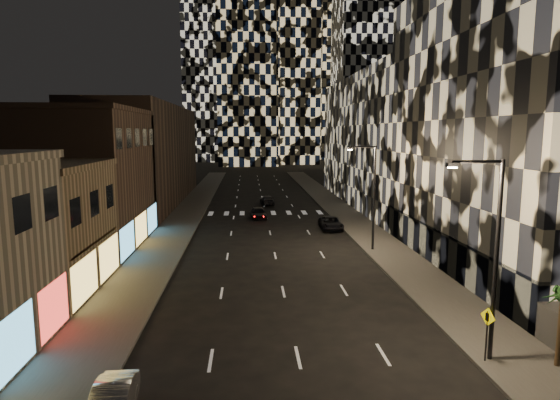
{
  "coord_description": "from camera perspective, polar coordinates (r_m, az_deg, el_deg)",
  "views": [
    {
      "loc": [
        -2.23,
        -9.18,
        10.29
      ],
      "look_at": [
        -0.19,
        20.26,
        6.0
      ],
      "focal_mm": 30.0,
      "sensor_mm": 36.0,
      "label": 1
    }
  ],
  "objects": [
    {
      "name": "sidewalk_left",
      "position": [
        60.55,
        -11.28,
        -1.6
      ],
      "size": [
        4.0,
        120.0,
        0.15
      ],
      "primitive_type": "cube",
      "color": "#47443F",
      "rests_on": "ground"
    },
    {
      "name": "car_dark_rightlane",
      "position": [
        50.16,
        6.22,
        -2.83
      ],
      "size": [
        2.37,
        4.92,
        1.35
      ],
      "primitive_type": "imported",
      "rotation": [
        0.0,
        0.0,
        -0.03
      ],
      "color": "black",
      "rests_on": "ground"
    },
    {
      "name": "retail_brown",
      "position": [
        45.36,
        -22.96,
        2.19
      ],
      "size": [
        10.0,
        15.0,
        12.0
      ],
      "primitive_type": "cube",
      "color": "#4E3A2C",
      "rests_on": "ground"
    },
    {
      "name": "tower_center_low",
      "position": [
        153.75,
        -4.06,
        22.26
      ],
      "size": [
        18.0,
        18.0,
        95.0
      ],
      "primitive_type": "cube",
      "color": "black",
      "rests_on": "ground"
    },
    {
      "name": "midrise_filler_right",
      "position": [
        69.82,
        14.72,
        6.95
      ],
      "size": [
        16.0,
        40.0,
        18.0
      ],
      "primitive_type": "cube",
      "color": "#232326",
      "rests_on": "ground"
    },
    {
      "name": "curb_right",
      "position": [
        60.9,
        5.68,
        -1.42
      ],
      "size": [
        0.2,
        120.0,
        0.15
      ],
      "primitive_type": "cube",
      "color": "#4C4C47",
      "rests_on": "ground"
    },
    {
      "name": "car_dark_oncoming",
      "position": [
        66.85,
        -1.57,
        -0.02
      ],
      "size": [
        2.07,
        4.58,
        1.3
      ],
      "primitive_type": "imported",
      "rotation": [
        0.0,
        0.0,
        3.2
      ],
      "color": "black",
      "rests_on": "ground"
    },
    {
      "name": "streetlight_near",
      "position": [
        22.45,
        24.4,
        -5.18
      ],
      "size": [
        2.55,
        0.25,
        9.0
      ],
      "color": "black",
      "rests_on": "sidewalk_right"
    },
    {
      "name": "ped_sign",
      "position": [
        23.32,
        23.95,
        -13.81
      ],
      "size": [
        0.27,
        0.8,
        2.46
      ],
      "rotation": [
        0.0,
        0.0,
        0.28
      ],
      "color": "black",
      "rests_on": "sidewalk_right"
    },
    {
      "name": "retail_filler_left",
      "position": [
        70.81,
        -16.06,
        5.29
      ],
      "size": [
        10.0,
        40.0,
        14.0
      ],
      "primitive_type": "cube",
      "color": "#4E3A2C",
      "rests_on": "ground"
    },
    {
      "name": "midrise_right",
      "position": [
        40.36,
        29.8,
        8.2
      ],
      "size": [
        16.0,
        25.0,
        22.0
      ],
      "primitive_type": "cube",
      "color": "#232326",
      "rests_on": "ground"
    },
    {
      "name": "streetlight_far",
      "position": [
        40.88,
        11.08,
        1.18
      ],
      "size": [
        2.55,
        0.25,
        9.0
      ],
      "color": "black",
      "rests_on": "sidewalk_right"
    },
    {
      "name": "car_dark_midlane",
      "position": [
        56.04,
        -2.63,
        -1.59
      ],
      "size": [
        2.12,
        4.28,
        1.4
      ],
      "primitive_type": "imported",
      "rotation": [
        0.0,
        0.0,
        0.12
      ],
      "color": "black",
      "rests_on": "ground"
    },
    {
      "name": "curb_left",
      "position": [
        60.32,
        -9.3,
        -1.59
      ],
      "size": [
        0.2,
        120.0,
        0.15
      ],
      "primitive_type": "cube",
      "color": "#4C4C47",
      "rests_on": "ground"
    },
    {
      "name": "sidewalk_right",
      "position": [
        61.28,
        7.61,
        -1.4
      ],
      "size": [
        4.0,
        120.0,
        0.15
      ],
      "primitive_type": "cube",
      "color": "#47443F",
      "rests_on": "ground"
    },
    {
      "name": "midrise_base",
      "position": [
        37.72,
        18.92,
        -5.66
      ],
      "size": [
        0.6,
        25.0,
        3.0
      ],
      "primitive_type": "cube",
      "color": "#383838",
      "rests_on": "ground"
    },
    {
      "name": "retail_tan",
      "position": [
        34.18,
        -29.53,
        -3.42
      ],
      "size": [
        10.0,
        10.0,
        8.0
      ],
      "primitive_type": "cube",
      "color": "#897152",
      "rests_on": "ground"
    }
  ]
}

